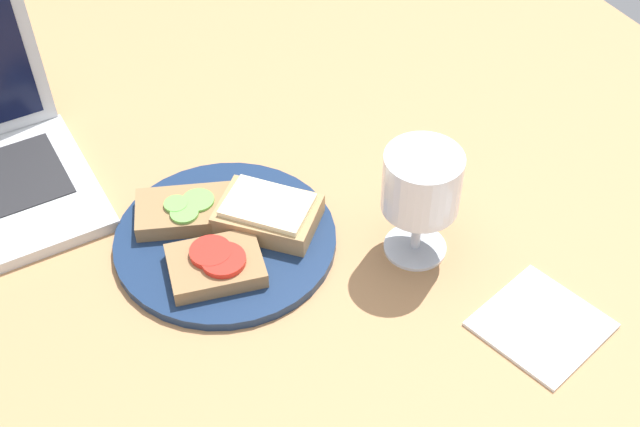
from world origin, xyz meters
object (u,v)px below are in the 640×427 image
Objects in this scene: sandwich_with_tomato at (216,264)px; wine_glass at (422,186)px; sandwich_with_cheese at (268,213)px; napkin at (541,325)px; sandwich_with_cucumber at (189,210)px; plate at (225,240)px.

wine_glass is at bearing -17.84° from sandwich_with_tomato.
sandwich_with_tomato is (-7.98, -3.70, -0.34)cm from sandwich_with_cheese.
sandwich_with_tomato is at bearing -155.15° from sandwich_with_cheese.
sandwich_with_cheese is at bearing 124.88° from napkin.
sandwich_with_cucumber is 39.62cm from napkin.
napkin is (22.89, -26.01, -0.35)cm from plate.
napkin is at bearing -40.27° from sandwich_with_tomato.
wine_glass is at bearing -39.26° from sandwich_with_cheese.
wine_glass is 1.17× the size of napkin.
sandwich_with_cheese is at bearing -5.27° from plate.
plate is at bearing 174.73° from sandwich_with_cheese.
wine_glass reaches higher than sandwich_with_tomato.
sandwich_with_cucumber is 8.82cm from sandwich_with_tomato.
sandwich_with_cheese is 8.86cm from sandwich_with_cucumber.
sandwich_with_tomato is (-0.74, -8.79, 0.09)cm from sandwich_with_cucumber.
sandwich_with_cheese is at bearing 140.74° from wine_glass.
napkin is at bearing -48.65° from plate.
wine_glass is (20.64, -6.64, 7.14)cm from sandwich_with_tomato.
sandwich_with_cheese is 17.69cm from wine_glass.
napkin is at bearing -71.27° from wine_glass.
sandwich_with_cheese is 8.81cm from sandwich_with_tomato.
napkin is at bearing -50.73° from sandwich_with_cucumber.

